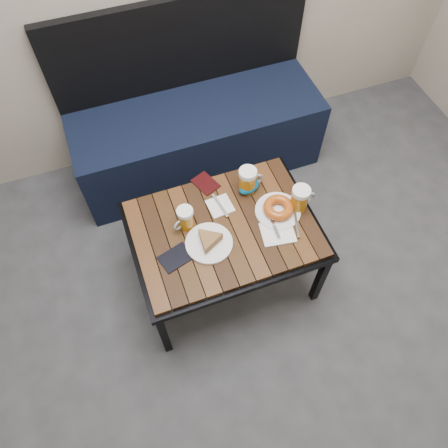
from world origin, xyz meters
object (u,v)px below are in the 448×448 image
object	(u,v)px
bench	(196,130)
knit_pouch	(249,187)
plate_bagel	(278,209)
beer_mug_left	(185,218)
beer_mug_centre	(248,180)
passport_burgundy	(206,183)
passport_navy	(176,258)
beer_mug_right	(300,199)
cafe_table	(224,233)
plate_pie	(209,241)

from	to	relation	value
bench	knit_pouch	world-z (taller)	bench
plate_bagel	beer_mug_left	bearing A→B (deg)	169.72
beer_mug_centre	passport_burgundy	xyz separation A→B (m)	(-0.17, 0.10, -0.06)
beer_mug_centre	passport_navy	bearing A→B (deg)	-151.06
plate_bagel	passport_burgundy	world-z (taller)	plate_bagel
beer_mug_right	cafe_table	bearing A→B (deg)	178.67
beer_mug_left	passport_navy	distance (m)	0.18
beer_mug_right	passport_burgundy	world-z (taller)	beer_mug_right
beer_mug_right	knit_pouch	size ratio (longest dim) A/B	1.19
cafe_table	beer_mug_centre	distance (m)	0.27
cafe_table	beer_mug_right	size ratio (longest dim) A/B	6.39
passport_navy	beer_mug_centre	bearing A→B (deg)	103.28
cafe_table	plate_pie	size ratio (longest dim) A/B	4.07
passport_burgundy	knit_pouch	world-z (taller)	knit_pouch
beer_mug_left	knit_pouch	world-z (taller)	beer_mug_left
bench	plate_bagel	size ratio (longest dim) A/B	5.21
plate_pie	plate_bagel	world-z (taller)	same
knit_pouch	cafe_table	bearing A→B (deg)	-139.02
beer_mug_right	passport_burgundy	xyz separation A→B (m)	(-0.36, 0.27, -0.06)
passport_burgundy	bench	bearing A→B (deg)	56.03
beer_mug_centre	beer_mug_right	bearing A→B (deg)	-44.72
beer_mug_left	beer_mug_right	world-z (taller)	beer_mug_right
beer_mug_left	beer_mug_centre	distance (m)	0.35
plate_pie	plate_bagel	xyz separation A→B (m)	(0.35, 0.05, 0.00)
bench	beer_mug_centre	xyz separation A→B (m)	(0.06, -0.64, 0.27)
passport_burgundy	beer_mug_left	bearing A→B (deg)	-150.83
plate_bagel	knit_pouch	bearing A→B (deg)	115.01
beer_mug_left	plate_pie	xyz separation A→B (m)	(0.07, -0.13, -0.04)
beer_mug_left	plate_bagel	world-z (taller)	beer_mug_left
beer_mug_centre	knit_pouch	distance (m)	0.04
beer_mug_left	knit_pouch	xyz separation A→B (m)	(0.34, 0.09, -0.03)
bench	passport_burgundy	xyz separation A→B (m)	(-0.12, -0.54, 0.20)
beer_mug_right	passport_navy	world-z (taller)	beer_mug_right
beer_mug_centre	passport_burgundy	size ratio (longest dim) A/B	1.09
cafe_table	passport_burgundy	distance (m)	0.26
beer_mug_right	beer_mug_centre	bearing A→B (deg)	136.45
bench	beer_mug_left	world-z (taller)	bench
cafe_table	passport_burgundy	bearing A→B (deg)	89.60
beer_mug_left	beer_mug_centre	world-z (taller)	beer_mug_centre
cafe_table	beer_mug_centre	world-z (taller)	beer_mug_centre
bench	knit_pouch	bearing A→B (deg)	-84.68
plate_bagel	passport_burgundy	distance (m)	0.37
cafe_table	knit_pouch	world-z (taller)	knit_pouch
plate_pie	knit_pouch	distance (m)	0.35
plate_bagel	beer_mug_right	bearing A→B (deg)	-3.24
plate_pie	knit_pouch	bearing A→B (deg)	38.43
cafe_table	passport_burgundy	xyz separation A→B (m)	(0.00, 0.26, 0.05)
cafe_table	beer_mug_right	bearing A→B (deg)	-2.08
beer_mug_right	plate_bagel	bearing A→B (deg)	177.51
beer_mug_right	passport_navy	bearing A→B (deg)	-173.49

